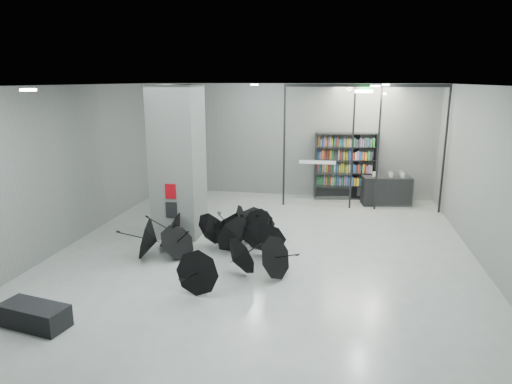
% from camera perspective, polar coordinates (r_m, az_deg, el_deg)
% --- Properties ---
extents(room, '(14.00, 14.02, 4.01)m').
position_cam_1_polar(room, '(9.63, 0.12, 6.18)').
color(room, gray).
rests_on(room, ground).
extents(column, '(1.20, 1.20, 4.00)m').
position_cam_1_polar(column, '(12.33, -9.69, 3.70)').
color(column, slate).
rests_on(column, ground).
extents(fire_cabinet, '(0.28, 0.04, 0.38)m').
position_cam_1_polar(fire_cabinet, '(11.90, -10.58, 0.09)').
color(fire_cabinet, '#A50A07').
rests_on(fire_cabinet, column).
extents(info_panel, '(0.30, 0.03, 0.42)m').
position_cam_1_polar(info_panel, '(12.02, -10.48, -2.22)').
color(info_panel, black).
rests_on(info_panel, column).
extents(exit_sign, '(0.30, 0.06, 0.15)m').
position_cam_1_polar(exit_sign, '(14.71, 13.47, 12.26)').
color(exit_sign, '#0CE533').
rests_on(exit_sign, room).
extents(glass_partition, '(5.06, 0.08, 4.00)m').
position_cam_1_polar(glass_partition, '(15.03, 13.06, 6.03)').
color(glass_partition, silver).
rests_on(glass_partition, ground).
extents(bench, '(1.28, 0.73, 0.39)m').
position_cam_1_polar(bench, '(8.97, -25.86, -13.65)').
color(bench, black).
rests_on(bench, ground).
extents(bookshelf, '(2.16, 0.77, 2.33)m').
position_cam_1_polar(bookshelf, '(16.41, 11.04, 3.17)').
color(bookshelf, black).
rests_on(bookshelf, ground).
extents(shop_counter, '(1.68, 0.88, 0.96)m').
position_cam_1_polar(shop_counter, '(16.05, 15.91, 0.16)').
color(shop_counter, black).
rests_on(shop_counter, ground).
extents(umbrella_cluster, '(4.05, 4.47, 1.26)m').
position_cam_1_polar(umbrella_cluster, '(11.10, -3.97, -6.34)').
color(umbrella_cluster, black).
rests_on(umbrella_cluster, ground).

